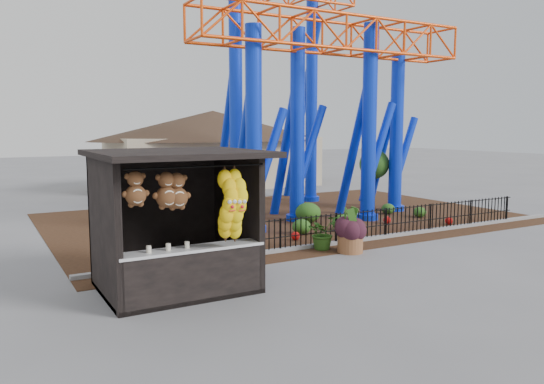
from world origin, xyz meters
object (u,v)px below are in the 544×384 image
terracotta_planter (350,242)px  prize_booth (179,224)px  potted_plant (323,232)px  roller_coaster (308,56)px

terracotta_planter → prize_booth: bearing=-168.8°
prize_booth → potted_plant: (5.07, 1.80, -1.01)m
prize_booth → potted_plant: bearing=19.5°
roller_coaster → terracotta_planter: 9.12m
roller_coaster → terracotta_planter: bearing=-112.3°
prize_booth → terracotta_planter: bearing=11.2°
terracotta_planter → potted_plant: (-0.49, 0.70, 0.22)m
terracotta_planter → potted_plant: bearing=124.7°
prize_booth → roller_coaster: 11.99m
roller_coaster → terracotta_planter: size_ratio=14.89×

